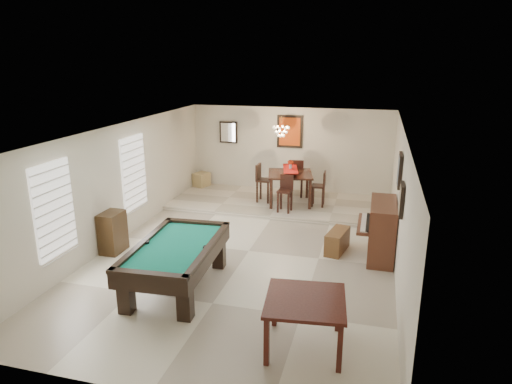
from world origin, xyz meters
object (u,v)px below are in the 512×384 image
at_px(pool_table, 177,267).
at_px(dining_chair_north, 296,178).
at_px(upright_piano, 375,229).
at_px(flower_vase, 290,164).
at_px(dining_chair_south, 285,194).
at_px(chandelier, 281,127).
at_px(dining_chair_east, 318,189).
at_px(apothecary_chest, 113,232).
at_px(dining_table, 290,186).
at_px(corner_bench, 202,179).
at_px(piano_bench, 337,241).
at_px(dining_chair_west, 264,183).
at_px(square_table, 305,323).

distance_m(pool_table, dining_chair_north, 5.86).
bearing_deg(upright_piano, flower_vase, 130.21).
relative_size(upright_piano, dining_chair_south, 1.48).
distance_m(dining_chair_south, chandelier, 1.80).
bearing_deg(dining_chair_east, apothecary_chest, -46.49).
height_order(dining_table, flower_vase, flower_vase).
xyz_separation_m(apothecary_chest, flower_vase, (3.06, 3.93, 0.77)).
distance_m(apothecary_chest, corner_bench, 4.94).
bearing_deg(dining_table, chandelier, 173.98).
xyz_separation_m(piano_bench, dining_chair_west, (-2.26, 2.65, 0.42)).
bearing_deg(pool_table, dining_chair_east, 66.31).
relative_size(pool_table, dining_chair_west, 2.29).
bearing_deg(dining_chair_south, dining_table, 95.31).
relative_size(square_table, upright_piano, 0.78).
xyz_separation_m(dining_table, corner_bench, (-2.99, 1.00, -0.28)).
xyz_separation_m(pool_table, dining_chair_south, (1.09, 4.30, 0.19)).
xyz_separation_m(dining_table, dining_chair_west, (-0.72, -0.04, 0.04)).
relative_size(upright_piano, chandelier, 2.35).
relative_size(dining_chair_north, chandelier, 1.83).
bearing_deg(square_table, dining_chair_east, 95.77).
bearing_deg(upright_piano, dining_chair_north, 123.37).
bearing_deg(dining_table, apothecary_chest, -127.86).
height_order(apothecary_chest, corner_bench, apothecary_chest).
xyz_separation_m(flower_vase, dining_chair_south, (0.01, -0.74, -0.62)).
bearing_deg(piano_bench, dining_chair_north, 113.88).
xyz_separation_m(dining_table, dining_chair_east, (0.78, -0.03, -0.01)).
relative_size(flower_vase, dining_chair_west, 0.23).
bearing_deg(pool_table, dining_chair_west, 82.52).
height_order(piano_bench, flower_vase, flower_vase).
distance_m(upright_piano, chandelier, 4.11).
height_order(square_table, dining_chair_west, dining_chair_west).
bearing_deg(dining_chair_west, dining_chair_north, -42.62).
xyz_separation_m(flower_vase, dining_chair_west, (-0.72, -0.04, -0.56)).
bearing_deg(upright_piano, pool_table, -145.69).
relative_size(dining_chair_south, dining_chair_west, 0.90).
distance_m(dining_table, dining_chair_north, 0.71).
xyz_separation_m(flower_vase, chandelier, (-0.28, 0.03, 0.99)).
bearing_deg(dining_chair_west, apothecary_chest, 152.26).
bearing_deg(square_table, dining_chair_south, 104.34).
distance_m(flower_vase, dining_chair_north, 0.89).
xyz_separation_m(dining_table, flower_vase, (0.00, 0.00, 0.61)).
distance_m(upright_piano, apothecary_chest, 5.50).
distance_m(apothecary_chest, chandelier, 5.15).
height_order(flower_vase, dining_chair_west, flower_vase).
bearing_deg(dining_chair_west, flower_vase, -83.86).
bearing_deg(dining_chair_south, dining_chair_east, 47.32).
bearing_deg(dining_chair_west, upright_piano, -128.43).
bearing_deg(piano_bench, pool_table, -138.25).
bearing_deg(dining_chair_east, piano_bench, 14.15).
distance_m(upright_piano, corner_bench, 6.48).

